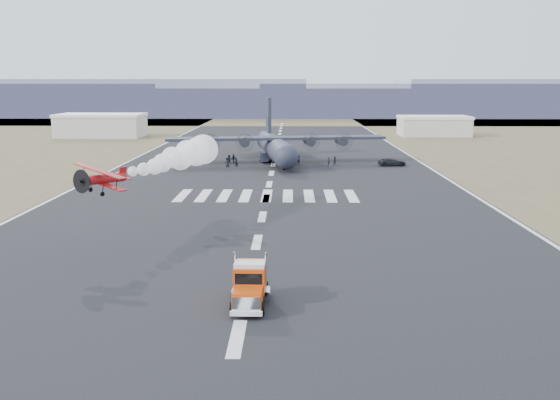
{
  "coord_description": "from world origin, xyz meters",
  "views": [
    {
      "loc": [
        3.34,
        -36.92,
        15.93
      ],
      "look_at": [
        2.29,
        25.74,
        4.0
      ],
      "focal_mm": 40.0,
      "sensor_mm": 36.0,
      "label": 1
    }
  ],
  "objects_px": {
    "crew_g": "(299,160)",
    "crew_h": "(236,162)",
    "transport_aircraft": "(275,145)",
    "crew_b": "(335,161)",
    "crew_a": "(329,162)",
    "hangar_right": "(434,126)",
    "crew_d": "(234,159)",
    "semi_truck": "(250,283)",
    "support_vehicle": "(392,162)",
    "hangar_left": "(101,125)",
    "crew_c": "(273,161)",
    "aerobatic_biplane": "(102,179)",
    "crew_e": "(227,162)",
    "crew_f": "(229,159)"
  },
  "relations": [
    {
      "from": "semi_truck",
      "to": "hangar_left",
      "type": "bearing_deg",
      "value": 111.75
    },
    {
      "from": "crew_c",
      "to": "crew_e",
      "type": "relative_size",
      "value": 1.08
    },
    {
      "from": "support_vehicle",
      "to": "crew_b",
      "type": "distance_m",
      "value": 10.94
    },
    {
      "from": "transport_aircraft",
      "to": "crew_a",
      "type": "bearing_deg",
      "value": -42.23
    },
    {
      "from": "crew_c",
      "to": "crew_h",
      "type": "bearing_deg",
      "value": 81.0
    },
    {
      "from": "transport_aircraft",
      "to": "crew_a",
      "type": "height_order",
      "value": "transport_aircraft"
    },
    {
      "from": "crew_b",
      "to": "crew_e",
      "type": "height_order",
      "value": "crew_e"
    },
    {
      "from": "support_vehicle",
      "to": "crew_h",
      "type": "relative_size",
      "value": 3.17
    },
    {
      "from": "crew_e",
      "to": "crew_g",
      "type": "height_order",
      "value": "crew_g"
    },
    {
      "from": "crew_b",
      "to": "crew_c",
      "type": "relative_size",
      "value": 0.91
    },
    {
      "from": "support_vehicle",
      "to": "crew_d",
      "type": "height_order",
      "value": "crew_d"
    },
    {
      "from": "hangar_left",
      "to": "crew_f",
      "type": "height_order",
      "value": "hangar_left"
    },
    {
      "from": "aerobatic_biplane",
      "to": "crew_h",
      "type": "bearing_deg",
      "value": 98.73
    },
    {
      "from": "crew_f",
      "to": "crew_h",
      "type": "bearing_deg",
      "value": -38.51
    },
    {
      "from": "crew_a",
      "to": "hangar_left",
      "type": "bearing_deg",
      "value": 49.67
    },
    {
      "from": "crew_b",
      "to": "crew_f",
      "type": "xyz_separation_m",
      "value": [
        -20.68,
        1.62,
        0.04
      ]
    },
    {
      "from": "hangar_left",
      "to": "crew_b",
      "type": "xyz_separation_m",
      "value": [
        63.98,
        -62.13,
        -2.55
      ]
    },
    {
      "from": "crew_c",
      "to": "crew_d",
      "type": "height_order",
      "value": "crew_c"
    },
    {
      "from": "crew_f",
      "to": "crew_h",
      "type": "relative_size",
      "value": 1.07
    },
    {
      "from": "crew_f",
      "to": "semi_truck",
      "type": "bearing_deg",
      "value": -57.71
    },
    {
      "from": "crew_g",
      "to": "crew_h",
      "type": "distance_m",
      "value": 12.33
    },
    {
      "from": "crew_g",
      "to": "crew_a",
      "type": "bearing_deg",
      "value": 113.45
    },
    {
      "from": "crew_b",
      "to": "crew_h",
      "type": "xyz_separation_m",
      "value": [
        -19.08,
        -1.69,
        -0.02
      ]
    },
    {
      "from": "crew_e",
      "to": "crew_f",
      "type": "bearing_deg",
      "value": 111.69
    },
    {
      "from": "aerobatic_biplane",
      "to": "transport_aircraft",
      "type": "bearing_deg",
      "value": 93.47
    },
    {
      "from": "crew_c",
      "to": "crew_h",
      "type": "relative_size",
      "value": 1.12
    },
    {
      "from": "semi_truck",
      "to": "crew_g",
      "type": "xyz_separation_m",
      "value": [
        4.51,
        77.58,
        -0.62
      ]
    },
    {
      "from": "semi_truck",
      "to": "crew_g",
      "type": "distance_m",
      "value": 77.71
    },
    {
      "from": "aerobatic_biplane",
      "to": "support_vehicle",
      "type": "height_order",
      "value": "aerobatic_biplane"
    },
    {
      "from": "hangar_left",
      "to": "crew_d",
      "type": "xyz_separation_m",
      "value": [
        44.08,
        -59.44,
        -2.48
      ]
    },
    {
      "from": "transport_aircraft",
      "to": "crew_g",
      "type": "xyz_separation_m",
      "value": [
        4.68,
        -4.99,
        -2.3
      ]
    },
    {
      "from": "crew_a",
      "to": "crew_g",
      "type": "relative_size",
      "value": 0.91
    },
    {
      "from": "hangar_left",
      "to": "crew_a",
      "type": "bearing_deg",
      "value": -45.23
    },
    {
      "from": "hangar_left",
      "to": "crew_g",
      "type": "bearing_deg",
      "value": -47.07
    },
    {
      "from": "aerobatic_biplane",
      "to": "support_vehicle",
      "type": "relative_size",
      "value": 1.14
    },
    {
      "from": "semi_truck",
      "to": "transport_aircraft",
      "type": "relative_size",
      "value": 0.16
    },
    {
      "from": "crew_b",
      "to": "crew_h",
      "type": "distance_m",
      "value": 19.15
    },
    {
      "from": "hangar_left",
      "to": "crew_e",
      "type": "height_order",
      "value": "hangar_left"
    },
    {
      "from": "crew_g",
      "to": "aerobatic_biplane",
      "type": "bearing_deg",
      "value": 26.06
    },
    {
      "from": "hangar_right",
      "to": "crew_d",
      "type": "xyz_separation_m",
      "value": [
        -53.92,
        -64.44,
        -2.08
      ]
    },
    {
      "from": "support_vehicle",
      "to": "hangar_left",
      "type": "bearing_deg",
      "value": 45.45
    },
    {
      "from": "hangar_right",
      "to": "crew_d",
      "type": "height_order",
      "value": "hangar_right"
    },
    {
      "from": "transport_aircraft",
      "to": "crew_b",
      "type": "distance_m",
      "value": 13.33
    },
    {
      "from": "crew_b",
      "to": "transport_aircraft",
      "type": "bearing_deg",
      "value": 134.14
    },
    {
      "from": "support_vehicle",
      "to": "crew_d",
      "type": "distance_m",
      "value": 31.0
    },
    {
      "from": "crew_g",
      "to": "hangar_left",
      "type": "bearing_deg",
      "value": -94.46
    },
    {
      "from": "hangar_left",
      "to": "support_vehicle",
      "type": "bearing_deg",
      "value": -39.91
    },
    {
      "from": "aerobatic_biplane",
      "to": "crew_c",
      "type": "distance_m",
      "value": 63.84
    },
    {
      "from": "semi_truck",
      "to": "crew_g",
      "type": "height_order",
      "value": "semi_truck"
    },
    {
      "from": "crew_h",
      "to": "support_vehicle",
      "type": "bearing_deg",
      "value": 130.11
    }
  ]
}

